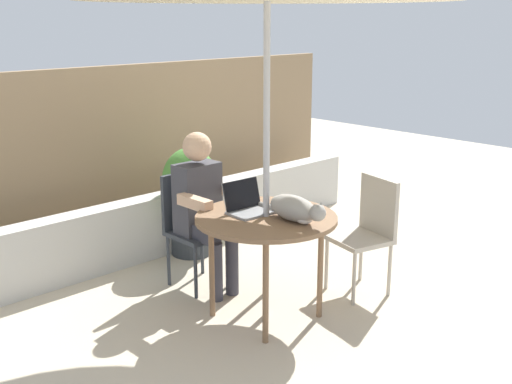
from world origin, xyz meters
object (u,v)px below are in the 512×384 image
object	(u,v)px
patio_table	(266,225)
person_seated	(204,203)
potted_plant_by_chair	(191,195)
laptop	(246,203)
cat	(296,209)
chair_empty	(368,226)
chair_occupied	(191,220)

from	to	relation	value
patio_table	person_seated	size ratio (longest dim) A/B	0.79
person_seated	potted_plant_by_chair	size ratio (longest dim) A/B	1.27
person_seated	laptop	xyz separation A→B (m)	(-0.03, -0.51, 0.12)
cat	laptop	bearing A→B (deg)	103.95
person_seated	laptop	bearing A→B (deg)	-93.35
patio_table	cat	size ratio (longest dim) A/B	1.50
patio_table	potted_plant_by_chair	size ratio (longest dim) A/B	1.01
laptop	potted_plant_by_chair	size ratio (longest dim) A/B	0.32
patio_table	cat	distance (m)	0.27
chair_empty	person_seated	world-z (taller)	person_seated
laptop	cat	distance (m)	0.39
patio_table	laptop	distance (m)	0.21
chair_occupied	cat	bearing A→B (deg)	-86.49
person_seated	cat	size ratio (longest dim) A/B	1.89
patio_table	chair_empty	world-z (taller)	chair_empty
chair_occupied	potted_plant_by_chair	size ratio (longest dim) A/B	0.92
chair_empty	potted_plant_by_chair	xyz separation A→B (m)	(-0.49, 1.56, 0.02)
chair_occupied	chair_empty	xyz separation A→B (m)	(0.88, -1.05, 0.00)
cat	person_seated	bearing A→B (deg)	94.13
potted_plant_by_chair	person_seated	bearing A→B (deg)	-120.64
potted_plant_by_chair	chair_empty	bearing A→B (deg)	-72.70
patio_table	cat	xyz separation A→B (m)	(0.06, -0.21, 0.15)
cat	potted_plant_by_chair	xyz separation A→B (m)	(0.33, 1.55, -0.29)
person_seated	cat	world-z (taller)	person_seated
chair_occupied	cat	world-z (taller)	cat
patio_table	chair_empty	xyz separation A→B (m)	(0.88, -0.22, -0.16)
potted_plant_by_chair	patio_table	bearing A→B (deg)	-106.41
patio_table	person_seated	world-z (taller)	person_seated
patio_table	potted_plant_by_chair	bearing A→B (deg)	73.59
chair_occupied	cat	distance (m)	1.09
cat	potted_plant_by_chair	distance (m)	1.62
chair_empty	cat	bearing A→B (deg)	179.71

